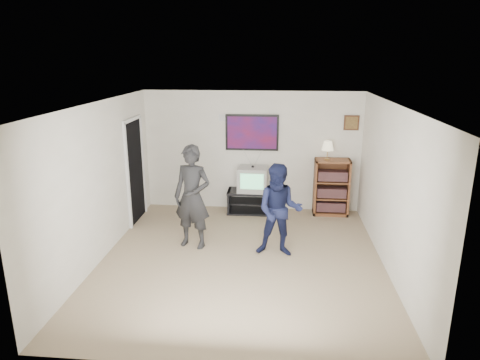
% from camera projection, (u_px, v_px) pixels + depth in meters
% --- Properties ---
extents(room_shell, '(4.51, 5.00, 2.51)m').
position_uv_depth(room_shell, '(243.00, 180.00, 6.89)').
color(room_shell, '#76604A').
rests_on(room_shell, ground).
extents(media_stand, '(0.94, 0.53, 0.47)m').
position_uv_depth(media_stand, '(250.00, 201.00, 8.97)').
color(media_stand, black).
rests_on(media_stand, room_shell).
extents(crt_television, '(0.62, 0.53, 0.51)m').
position_uv_depth(crt_television, '(253.00, 179.00, 8.83)').
color(crt_television, '#A5A6A1').
rests_on(crt_television, media_stand).
extents(bookshelf, '(0.71, 0.40, 1.16)m').
position_uv_depth(bookshelf, '(331.00, 187.00, 8.78)').
color(bookshelf, brown).
rests_on(bookshelf, room_shell).
extents(table_lamp, '(0.24, 0.24, 0.38)m').
position_uv_depth(table_lamp, '(327.00, 150.00, 8.56)').
color(table_lamp, beige).
rests_on(table_lamp, bookshelf).
extents(person_tall, '(0.73, 0.57, 1.77)m').
position_uv_depth(person_tall, '(192.00, 197.00, 7.19)').
color(person_tall, black).
rests_on(person_tall, room_shell).
extents(person_short, '(0.78, 0.63, 1.54)m').
position_uv_depth(person_short, '(279.00, 210.00, 6.90)').
color(person_short, '#151939').
rests_on(person_short, room_shell).
extents(controller_left, '(0.09, 0.14, 0.04)m').
position_uv_depth(controller_left, '(197.00, 178.00, 7.34)').
color(controller_left, white).
rests_on(controller_left, person_tall).
extents(controller_right, '(0.05, 0.12, 0.03)m').
position_uv_depth(controller_right, '(279.00, 187.00, 7.04)').
color(controller_right, white).
rests_on(controller_right, person_short).
extents(poster, '(1.10, 0.03, 0.75)m').
position_uv_depth(poster, '(252.00, 133.00, 8.81)').
color(poster, black).
rests_on(poster, room_shell).
extents(air_vent, '(0.28, 0.02, 0.14)m').
position_uv_depth(air_vent, '(225.00, 118.00, 8.78)').
color(air_vent, white).
rests_on(air_vent, room_shell).
extents(small_picture, '(0.30, 0.03, 0.30)m').
position_uv_depth(small_picture, '(351.00, 123.00, 8.58)').
color(small_picture, '#472916').
rests_on(small_picture, room_shell).
extents(doorway, '(0.03, 0.85, 2.00)m').
position_uv_depth(doorway, '(135.00, 171.00, 8.35)').
color(doorway, black).
rests_on(doorway, room_shell).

